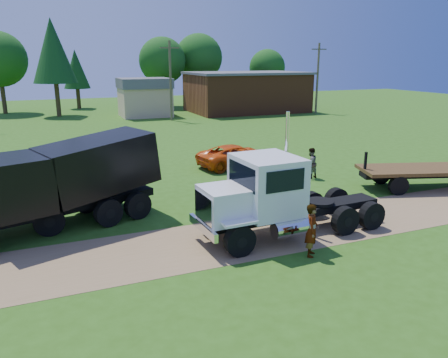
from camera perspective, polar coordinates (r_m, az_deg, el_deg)
name	(u,v)px	position (r m, az deg, el deg)	size (l,w,h in m)	color
ground	(262,234)	(18.21, 4.98, -7.20)	(140.00, 140.00, 0.00)	#2B5512
dirt_track	(262,234)	(18.21, 4.98, -7.18)	(120.00, 4.20, 0.01)	olive
white_semi_tractor	(269,197)	(17.43, 5.89, -2.34)	(8.28, 3.16, 4.95)	black
black_dump_truck	(63,179)	(19.52, -20.30, -0.02)	(8.99, 5.24, 3.84)	black
orange_pickup	(236,156)	(29.17, 1.60, 3.04)	(2.44, 5.29, 1.47)	#DC4A0A
flatbed_trailer	(435,172)	(26.91, 25.85, 0.81)	(8.66, 4.87, 2.13)	#3D2713
spectator_a	(312,230)	(16.24, 11.41, -6.58)	(0.72, 0.47, 1.98)	#999999
spectator_b	(311,163)	(26.77, 11.25, 2.04)	(0.90, 0.70, 1.86)	#999999
brick_building	(246,92)	(60.81, 2.93, 11.31)	(15.40, 10.40, 5.30)	brown
tan_shed	(145,97)	(56.33, -10.30, 10.53)	(6.20, 5.40, 4.70)	tan
utility_poles	(171,79)	(51.82, -7.00, 12.79)	(42.20, 0.28, 9.00)	#493D29
tree_row	(97,60)	(65.09, -16.20, 14.74)	(56.23, 14.03, 11.84)	#372916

